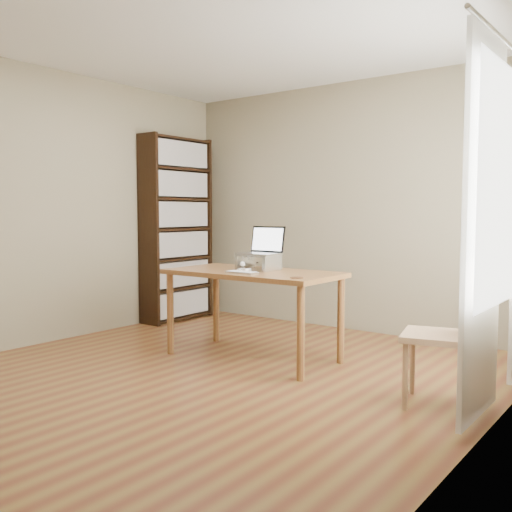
{
  "coord_description": "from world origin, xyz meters",
  "views": [
    {
      "loc": [
        2.85,
        -3.14,
        1.25
      ],
      "look_at": [
        -0.01,
        0.64,
        0.88
      ],
      "focal_mm": 40.0,
      "sensor_mm": 36.0,
      "label": 1
    }
  ],
  "objects_px": {
    "desk": "(253,282)",
    "keyboard": "(242,272)",
    "chair": "(449,328)",
    "laptop": "(263,247)",
    "bookshelf": "(177,229)",
    "cat": "(258,263)"
  },
  "relations": [
    {
      "from": "bookshelf",
      "to": "keyboard",
      "type": "distance_m",
      "value": 2.16
    },
    {
      "from": "laptop",
      "to": "desk",
      "type": "bearing_deg",
      "value": -90.16
    },
    {
      "from": "chair",
      "to": "bookshelf",
      "type": "bearing_deg",
      "value": 148.24
    },
    {
      "from": "keyboard",
      "to": "chair",
      "type": "xyz_separation_m",
      "value": [
        1.68,
        -0.01,
        -0.25
      ]
    },
    {
      "from": "desk",
      "to": "chair",
      "type": "relative_size",
      "value": 1.55
    },
    {
      "from": "desk",
      "to": "chair",
      "type": "height_order",
      "value": "chair"
    },
    {
      "from": "bookshelf",
      "to": "desk",
      "type": "bearing_deg",
      "value": -26.55
    },
    {
      "from": "desk",
      "to": "cat",
      "type": "xyz_separation_m",
      "value": [
        -0.03,
        0.11,
        0.15
      ]
    },
    {
      "from": "bookshelf",
      "to": "keyboard",
      "type": "xyz_separation_m",
      "value": [
        1.83,
        -1.11,
        -0.29
      ]
    },
    {
      "from": "bookshelf",
      "to": "cat",
      "type": "xyz_separation_m",
      "value": [
        1.75,
        -0.78,
        -0.24
      ]
    },
    {
      "from": "desk",
      "to": "chair",
      "type": "distance_m",
      "value": 1.76
    },
    {
      "from": "bookshelf",
      "to": "laptop",
      "type": "xyz_separation_m",
      "value": [
        1.78,
        -0.75,
        -0.11
      ]
    },
    {
      "from": "desk",
      "to": "laptop",
      "type": "distance_m",
      "value": 0.32
    },
    {
      "from": "bookshelf",
      "to": "keyboard",
      "type": "bearing_deg",
      "value": -31.16
    },
    {
      "from": "laptop",
      "to": "chair",
      "type": "xyz_separation_m",
      "value": [
        1.74,
        -0.37,
        -0.43
      ]
    },
    {
      "from": "desk",
      "to": "keyboard",
      "type": "relative_size",
      "value": 5.56
    },
    {
      "from": "laptop",
      "to": "cat",
      "type": "xyz_separation_m",
      "value": [
        -0.03,
        -0.03,
        -0.13
      ]
    },
    {
      "from": "desk",
      "to": "keyboard",
      "type": "bearing_deg",
      "value": -76.01
    },
    {
      "from": "keyboard",
      "to": "bookshelf",
      "type": "bearing_deg",
      "value": 146.87
    },
    {
      "from": "cat",
      "to": "desk",
      "type": "bearing_deg",
      "value": -78.82
    },
    {
      "from": "desk",
      "to": "keyboard",
      "type": "distance_m",
      "value": 0.25
    },
    {
      "from": "bookshelf",
      "to": "desk",
      "type": "relative_size",
      "value": 1.43
    }
  ]
}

